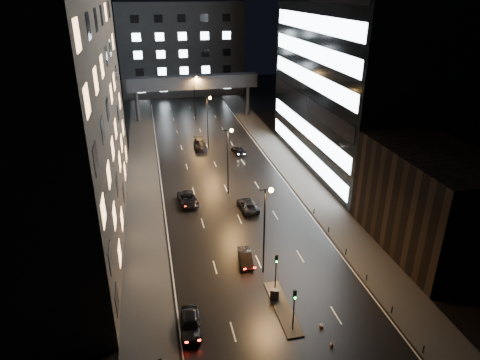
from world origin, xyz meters
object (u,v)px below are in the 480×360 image
(utility_cabinet, at_px, (275,294))
(car_away_a, at_px, (190,324))
(car_toward_b, at_px, (239,150))
(car_away_d, at_px, (200,145))
(car_toward_a, at_px, (248,205))
(car_away_c, at_px, (188,199))
(car_away_b, at_px, (245,258))

(utility_cabinet, bearing_deg, car_away_a, -143.85)
(car_toward_b, bearing_deg, utility_cabinet, 74.71)
(car_away_d, xyz_separation_m, car_toward_a, (3.19, -26.17, -0.11))
(car_away_c, bearing_deg, car_toward_a, -30.71)
(car_away_d, bearing_deg, car_away_a, -97.24)
(car_toward_a, bearing_deg, car_away_b, 72.50)
(car_away_a, height_order, utility_cabinet, car_away_a)
(car_away_d, relative_size, car_toward_a, 1.11)
(car_away_a, xyz_separation_m, car_toward_b, (13.89, 43.11, -0.10))
(car_toward_a, height_order, car_toward_b, car_toward_a)
(car_away_b, distance_m, car_toward_a, 12.71)
(car_toward_b, distance_m, utility_cabinet, 41.11)
(car_toward_a, relative_size, utility_cabinet, 4.50)
(car_away_d, bearing_deg, car_toward_b, -32.31)
(car_toward_b, bearing_deg, car_away_d, -41.65)
(car_away_b, relative_size, car_away_c, 0.77)
(car_toward_b, bearing_deg, car_away_c, 49.95)
(car_away_b, xyz_separation_m, car_away_d, (0.00, 38.47, 0.15))
(car_away_c, height_order, car_toward_b, car_away_c)
(car_toward_a, xyz_separation_m, utility_cabinet, (-1.79, -19.05, 0.01))
(car_away_a, relative_size, car_away_d, 0.81)
(car_away_c, xyz_separation_m, car_toward_a, (7.95, -3.53, -0.03))
(car_away_b, bearing_deg, utility_cabinet, -73.42)
(car_away_c, relative_size, car_away_d, 0.94)
(car_away_a, distance_m, car_away_b, 11.61)
(car_away_a, bearing_deg, car_away_d, 85.08)
(car_away_b, height_order, car_away_d, car_away_d)
(car_away_d, height_order, car_toward_a, car_away_d)
(car_away_c, height_order, utility_cabinet, car_away_c)
(car_away_b, distance_m, car_toward_b, 34.67)
(car_away_c, bearing_deg, car_away_a, -102.43)
(car_away_d, height_order, car_toward_b, car_away_d)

